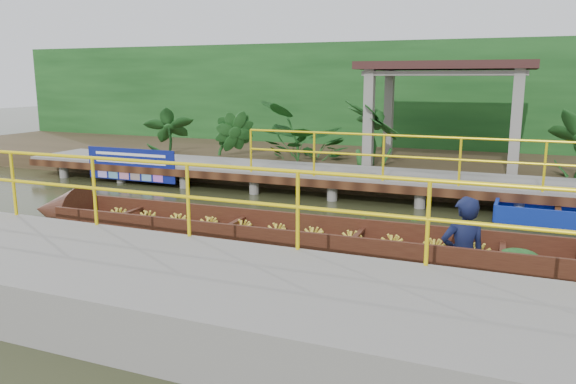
% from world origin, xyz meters
% --- Properties ---
extents(ground, '(80.00, 80.00, 0.00)m').
position_xyz_m(ground, '(0.00, 0.00, 0.00)').
color(ground, '#2B2F17').
rests_on(ground, ground).
extents(land_strip, '(30.00, 8.00, 0.45)m').
position_xyz_m(land_strip, '(0.00, 7.50, 0.23)').
color(land_strip, '#372E1B').
rests_on(land_strip, ground).
extents(far_dock, '(16.00, 2.06, 1.66)m').
position_xyz_m(far_dock, '(0.02, 3.43, 0.48)').
color(far_dock, gray).
rests_on(far_dock, ground).
extents(near_dock, '(18.00, 2.40, 1.73)m').
position_xyz_m(near_dock, '(1.00, -4.20, 0.30)').
color(near_dock, gray).
rests_on(near_dock, ground).
extents(pavilion, '(4.40, 3.00, 3.00)m').
position_xyz_m(pavilion, '(3.00, 6.30, 2.82)').
color(pavilion, gray).
rests_on(pavilion, ground).
extents(foliage_backdrop, '(30.00, 0.80, 4.00)m').
position_xyz_m(foliage_backdrop, '(0.00, 10.00, 2.00)').
color(foliage_backdrop, '#143F16').
rests_on(foliage_backdrop, ground).
extents(vendor_boat, '(11.13, 1.42, 2.39)m').
position_xyz_m(vendor_boat, '(1.79, -0.90, 0.26)').
color(vendor_boat, '#36170E').
rests_on(vendor_boat, ground).
extents(blue_banner, '(2.72, 0.04, 0.85)m').
position_xyz_m(blue_banner, '(-4.48, 2.48, 0.56)').
color(blue_banner, navy).
rests_on(blue_banner, ground).
extents(tropical_plants, '(14.41, 1.41, 1.76)m').
position_xyz_m(tropical_plants, '(0.99, 5.30, 1.33)').
color(tropical_plants, '#143F16').
rests_on(tropical_plants, ground).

